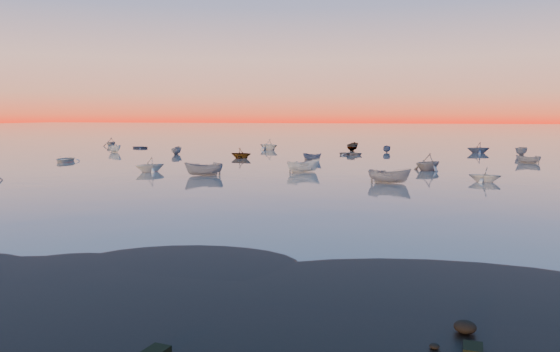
% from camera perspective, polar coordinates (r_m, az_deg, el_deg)
% --- Properties ---
extents(ground, '(600.00, 600.00, 0.00)m').
position_cam_1_polar(ground, '(120.77, 8.99, 3.27)').
color(ground, '#6F645C').
rests_on(ground, ground).
extents(mud_lobes, '(140.00, 6.00, 0.07)m').
position_cam_1_polar(mud_lobes, '(22.43, -12.72, -10.42)').
color(mud_lobes, black).
rests_on(mud_lobes, ground).
extents(moored_fleet, '(124.00, 58.00, 1.20)m').
position_cam_1_polar(moored_fleet, '(74.12, 6.05, 1.38)').
color(moored_fleet, silver).
rests_on(moored_fleet, ground).
extents(boat_near_left, '(4.77, 2.98, 1.11)m').
position_cam_1_polar(boat_near_left, '(80.57, -21.57, 1.37)').
color(boat_near_left, silver).
rests_on(boat_near_left, ground).
extents(boat_near_center, '(3.81, 4.33, 1.42)m').
position_cam_1_polar(boat_near_center, '(61.64, 2.46, 0.40)').
color(boat_near_center, silver).
rests_on(boat_near_center, ground).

